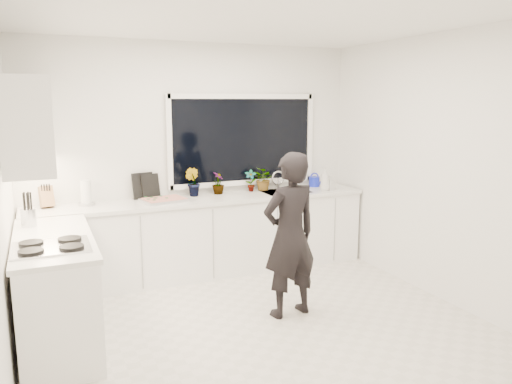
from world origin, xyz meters
name	(u,v)px	position (x,y,z in m)	size (l,w,h in m)	color
floor	(254,323)	(0.00, 0.00, -0.01)	(4.00, 3.50, 0.02)	beige
wall_back	(196,158)	(0.00, 1.76, 1.35)	(4.00, 0.02, 2.70)	white
wall_right	(431,167)	(2.01, 0.00, 1.35)	(0.02, 3.50, 2.70)	white
ceiling	(254,18)	(0.00, 0.00, 2.71)	(4.00, 3.50, 0.02)	white
window	(243,140)	(0.60, 1.73, 1.55)	(1.80, 0.02, 1.00)	black
base_cabinets_back	(205,238)	(0.00, 1.45, 0.44)	(3.92, 0.58, 0.88)	white
base_cabinets_left	(57,291)	(-1.67, 0.35, 0.44)	(0.58, 1.60, 0.88)	white
countertop_back	(205,200)	(0.00, 1.44, 0.90)	(3.94, 0.62, 0.04)	silver
countertop_left	(53,239)	(-1.67, 0.35, 0.90)	(0.62, 1.60, 0.04)	silver
upper_cabinets	(28,122)	(-1.79, 0.70, 1.85)	(0.34, 2.10, 0.70)	white
sink	(285,195)	(1.05, 1.45, 0.87)	(0.58, 0.42, 0.14)	silver
faucet	(278,180)	(1.05, 1.65, 1.03)	(0.03, 0.03, 0.22)	silver
stovetop	(51,246)	(-1.69, 0.00, 0.94)	(0.56, 0.48, 0.03)	black
person	(290,235)	(0.38, 0.03, 0.79)	(0.57, 0.38, 1.57)	black
pizza_tray	(164,200)	(-0.48, 1.42, 0.94)	(0.47, 0.35, 0.03)	#B8B9BD
pizza	(164,199)	(-0.48, 1.42, 0.95)	(0.43, 0.31, 0.01)	red
watering_can	(314,182)	(1.56, 1.61, 0.98)	(0.14, 0.14, 0.13)	#1624D2
paper_towel_roll	(86,193)	(-1.29, 1.55, 1.05)	(0.11, 0.11, 0.26)	white
knife_block	(47,197)	(-1.68, 1.59, 1.03)	(0.13, 0.10, 0.22)	#9D6649
utensil_crock	(29,218)	(-1.85, 0.80, 1.00)	(0.13, 0.13, 0.16)	silver
picture_frame_large	(150,186)	(-0.57, 1.69, 1.06)	(0.22, 0.02, 0.28)	black
picture_frame_small	(143,186)	(-0.66, 1.69, 1.07)	(0.25, 0.02, 0.30)	black
herb_plants	(239,180)	(0.49, 1.61, 1.07)	(1.19, 0.32, 0.33)	#26662D
soap_bottles	(326,180)	(1.55, 1.30, 1.05)	(0.20, 0.13, 0.29)	#D8BF66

